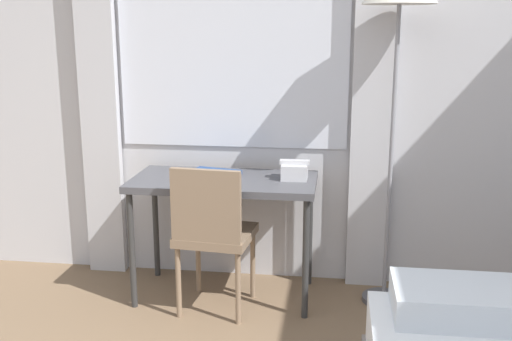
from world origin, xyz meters
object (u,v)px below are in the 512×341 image
Objects in this scene: telephone at (295,171)px; book at (214,173)px; desk_chair at (213,229)px; desk at (224,190)px.

book is (-0.48, 0.02, -0.04)m from telephone.
book is at bearing 105.07° from desk_chair.
desk is at bearing -41.16° from book.
telephone is (0.40, 0.04, 0.12)m from desk.
desk is 6.27× the size of telephone.
telephone is at bearing -2.54° from book.
desk_chair reaches higher than book.
desk_chair reaches higher than telephone.
book is at bearing 138.84° from desk.
desk_chair is 0.58m from telephone.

